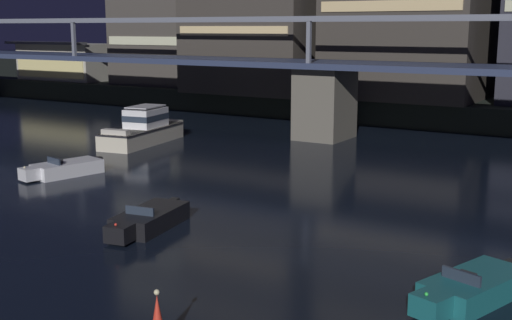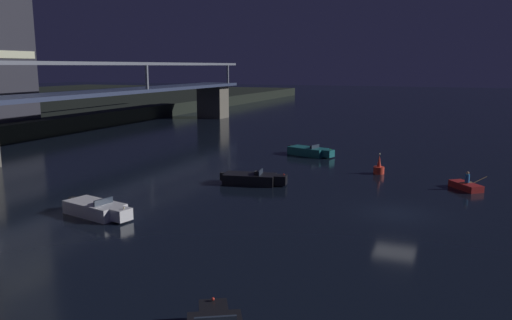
{
  "view_description": "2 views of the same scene",
  "coord_description": "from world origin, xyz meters",
  "px_view_note": "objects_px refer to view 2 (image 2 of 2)",
  "views": [
    {
      "loc": [
        22.48,
        -10.0,
        8.58
      ],
      "look_at": [
        4.63,
        19.08,
        1.78
      ],
      "focal_mm": 46.82,
      "sensor_mm": 36.0,
      "label": 1
    },
    {
      "loc": [
        -30.91,
        -3.24,
        8.93
      ],
      "look_at": [
        1.46,
        9.88,
        2.42
      ],
      "focal_mm": 35.51,
      "sensor_mm": 36.0,
      "label": 2
    }
  ],
  "objects_px": {
    "speedboat_near_center": "(310,151)",
    "speedboat_near_right": "(252,179)",
    "speedboat_mid_center": "(97,209)",
    "channel_buoy": "(379,168)",
    "dinghy_with_paddler": "(466,186)"
  },
  "relations": [
    {
      "from": "speedboat_near_center",
      "to": "speedboat_near_right",
      "type": "height_order",
      "value": "same"
    },
    {
      "from": "speedboat_near_center",
      "to": "speedboat_mid_center",
      "type": "bearing_deg",
      "value": 166.33
    },
    {
      "from": "speedboat_near_center",
      "to": "channel_buoy",
      "type": "xyz_separation_m",
      "value": [
        -6.34,
        -7.84,
        0.06
      ]
    },
    {
      "from": "channel_buoy",
      "to": "dinghy_with_paddler",
      "type": "relative_size",
      "value": 0.65
    },
    {
      "from": "channel_buoy",
      "to": "speedboat_near_center",
      "type": "bearing_deg",
      "value": 51.03
    },
    {
      "from": "speedboat_near_center",
      "to": "speedboat_mid_center",
      "type": "distance_m",
      "value": 25.78
    },
    {
      "from": "channel_buoy",
      "to": "speedboat_mid_center",
      "type": "bearing_deg",
      "value": 143.32
    },
    {
      "from": "channel_buoy",
      "to": "dinghy_with_paddler",
      "type": "xyz_separation_m",
      "value": [
        -3.15,
        -6.77,
        -0.2
      ]
    },
    {
      "from": "speedboat_near_center",
      "to": "dinghy_with_paddler",
      "type": "bearing_deg",
      "value": -123.02
    },
    {
      "from": "speedboat_near_center",
      "to": "speedboat_near_right",
      "type": "distance_m",
      "value": 13.89
    },
    {
      "from": "speedboat_mid_center",
      "to": "dinghy_with_paddler",
      "type": "xyz_separation_m",
      "value": [
        15.55,
        -20.7,
        -0.14
      ]
    },
    {
      "from": "dinghy_with_paddler",
      "to": "channel_buoy",
      "type": "bearing_deg",
      "value": 65.03
    },
    {
      "from": "speedboat_near_right",
      "to": "channel_buoy",
      "type": "height_order",
      "value": "channel_buoy"
    },
    {
      "from": "speedboat_mid_center",
      "to": "channel_buoy",
      "type": "bearing_deg",
      "value": -36.68
    },
    {
      "from": "speedboat_near_center",
      "to": "channel_buoy",
      "type": "bearing_deg",
      "value": -128.97
    }
  ]
}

